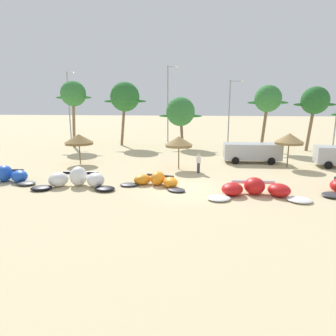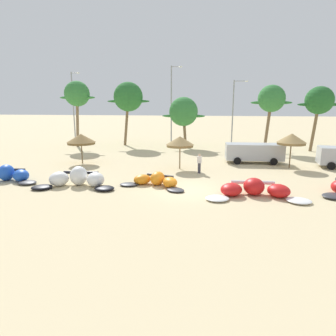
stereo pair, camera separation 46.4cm
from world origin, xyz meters
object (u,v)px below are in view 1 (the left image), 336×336
at_px(parked_car_second, 251,151).
at_px(palm_center_left, 268,99).
at_px(beach_umbrella_near_van, 79,139).
at_px(person_near_kites, 199,163).
at_px(beach_umbrella_near_palms, 289,139).
at_px(kite_left_of_center, 156,181).
at_px(palm_left_of_gap, 180,112).
at_px(lamppost_west_center, 169,101).
at_px(lamppost_east_center, 231,108).
at_px(kite_center, 255,189).
at_px(lamppost_west, 69,104).
at_px(kite_left, 77,179).
at_px(beach_umbrella_middle, 179,142).
at_px(palm_center_right, 315,101).
at_px(kite_far_left, 2,176).
at_px(palm_left, 125,97).
at_px(palm_leftmost, 73,94).

height_order(parked_car_second, palm_center_left, palm_center_left).
bearing_deg(beach_umbrella_near_van, person_near_kites, -12.87).
bearing_deg(beach_umbrella_near_palms, person_near_kites, -157.08).
xyz_separation_m(parked_car_second, palm_center_left, (2.92, 8.76, 5.02)).
relative_size(beach_umbrella_near_palms, palm_center_left, 0.39).
distance_m(kite_left_of_center, palm_left_of_gap, 19.70).
distance_m(lamppost_west_center, lamppost_east_center, 8.93).
bearing_deg(kite_center, lamppost_west, 133.42).
relative_size(beach_umbrella_near_van, person_near_kites, 1.73).
distance_m(kite_left, beach_umbrella_near_palms, 18.12).
height_order(beach_umbrella_middle, palm_center_right, palm_center_right).
relative_size(palm_left_of_gap, lamppost_east_center, 0.73).
relative_size(parked_car_second, palm_center_right, 0.71).
height_order(kite_far_left, parked_car_second, parked_car_second).
height_order(beach_umbrella_near_van, lamppost_east_center, lamppost_east_center).
xyz_separation_m(palm_left_of_gap, palm_center_left, (10.63, -0.94, 1.55)).
distance_m(beach_umbrella_middle, lamppost_west_center, 19.02).
height_order(kite_center, lamppost_west, lamppost_west).
bearing_deg(person_near_kites, lamppost_west, 136.01).
xyz_separation_m(palm_left, palm_center_left, (18.14, -1.66, -0.34)).
relative_size(kite_left, palm_center_right, 0.77).
bearing_deg(beach_umbrella_near_palms, kite_left, -151.81).
bearing_deg(parked_car_second, kite_left_of_center, -128.46).
distance_m(kite_left, palm_leftmost, 21.13).
relative_size(palm_leftmost, lamppost_east_center, 0.96).
height_order(beach_umbrella_near_van, parked_car_second, beach_umbrella_near_van).
bearing_deg(kite_left_of_center, palm_leftmost, 128.09).
height_order(kite_left, lamppost_west, lamppost_west).
height_order(kite_left, beach_umbrella_middle, beach_umbrella_middle).
bearing_deg(palm_left_of_gap, lamppost_west_center, 114.04).
bearing_deg(parked_car_second, beach_umbrella_middle, -149.99).
relative_size(kite_center, beach_umbrella_middle, 2.24).
distance_m(palm_leftmost, palm_left, 6.55).
relative_size(kite_far_left, beach_umbrella_middle, 1.95).
distance_m(kite_center, beach_umbrella_near_palms, 10.13).
height_order(parked_car_second, lamppost_west, lamppost_west).
relative_size(palm_left_of_gap, lamppost_west, 0.63).
bearing_deg(kite_left, kite_far_left, 175.91).
xyz_separation_m(kite_far_left, beach_umbrella_near_palms, (21.73, 8.09, 2.12)).
distance_m(beach_umbrella_near_van, palm_left, 13.77).
bearing_deg(palm_center_left, lamppost_west_center, 155.53).
xyz_separation_m(palm_left, palm_center_right, (23.46, -1.88, -0.55)).
xyz_separation_m(kite_left_of_center, palm_left, (-7.63, 19.97, 6.09)).
bearing_deg(palm_center_left, palm_center_right, -2.33).
height_order(kite_left_of_center, lamppost_west, lamppost_west).
distance_m(kite_center, palm_left, 26.31).
xyz_separation_m(palm_center_left, lamppost_east_center, (-3.94, 5.92, -1.14)).
distance_m(kite_center, parked_car_second, 11.06).
relative_size(beach_umbrella_near_palms, palm_left_of_gap, 0.47).
xyz_separation_m(kite_left, kite_center, (11.76, -0.50, -0.10)).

